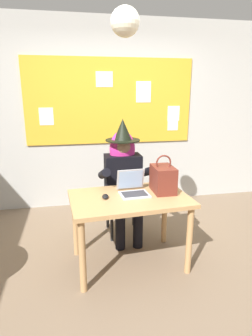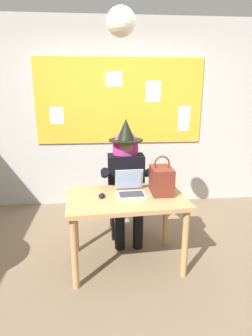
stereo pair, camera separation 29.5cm
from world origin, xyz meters
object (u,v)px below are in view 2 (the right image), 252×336
person_costumed (126,172)px  laptop (130,189)px  chair_at_desk (125,191)px  computer_mouse (102,196)px  handbag (161,180)px  desk_main (126,207)px

person_costumed → laptop: (-0.01, -0.52, -0.02)m
chair_at_desk → computer_mouse: (-0.29, -0.71, 0.23)m
laptop → computer_mouse: (-0.28, -0.07, -0.03)m
handbag → person_costumed: bearing=120.1°
desk_main → handbag: handbag is taller
person_costumed → handbag: bearing=30.0°
chair_at_desk → laptop: laptop is taller
chair_at_desk → handbag: bearing=24.2°
desk_main → laptop: 0.18m
person_costumed → handbag: person_costumed is taller
computer_mouse → handbag: bearing=13.7°
person_costumed → handbag: 0.61m
person_costumed → laptop: person_costumed is taller
computer_mouse → person_costumed: bearing=70.9°
person_costumed → computer_mouse: size_ratio=13.47×
desk_main → chair_at_desk: size_ratio=1.29×
computer_mouse → laptop: bearing=21.6°
computer_mouse → handbag: handbag is taller
desk_main → person_costumed: (0.05, 0.60, 0.17)m
chair_at_desk → person_costumed: person_costumed is taller
person_costumed → chair_at_desk: bearing=-179.4°
laptop → computer_mouse: size_ratio=2.87×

